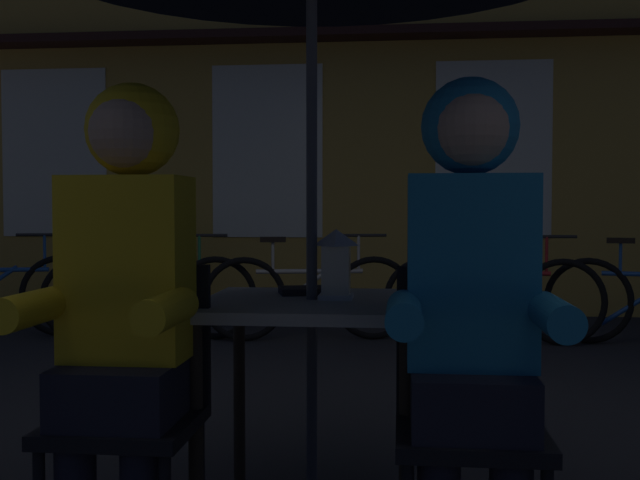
{
  "coord_description": "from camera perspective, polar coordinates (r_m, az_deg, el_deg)",
  "views": [
    {
      "loc": [
        0.29,
        -2.53,
        1.04
      ],
      "look_at": [
        0.0,
        0.26,
        0.92
      ],
      "focal_mm": 43.68,
      "sensor_mm": 36.0,
      "label": 1
    }
  ],
  "objects": [
    {
      "name": "cafe_table",
      "position": [
        2.58,
        -0.6,
        -6.61
      ],
      "size": [
        0.72,
        0.72,
        0.74
      ],
      "color": "#B2AD9E",
      "rests_on": "ground_plane"
    },
    {
      "name": "lantern",
      "position": [
        2.56,
        1.19,
        -1.65
      ],
      "size": [
        0.11,
        0.11,
        0.23
      ],
      "color": "white",
      "rests_on": "cafe_table"
    },
    {
      "name": "chair_left",
      "position": [
        2.36,
        -13.56,
        -11.2
      ],
      "size": [
        0.4,
        0.4,
        0.87
      ],
      "color": "black",
      "rests_on": "ground_plane"
    },
    {
      "name": "chair_right",
      "position": [
        2.24,
        10.84,
        -11.92
      ],
      "size": [
        0.4,
        0.4,
        0.87
      ],
      "color": "black",
      "rests_on": "ground_plane"
    },
    {
      "name": "person_left_hooded",
      "position": [
        2.25,
        -14.13,
        -2.65
      ],
      "size": [
        0.45,
        0.56,
        1.4
      ],
      "color": "black",
      "rests_on": "ground_plane"
    },
    {
      "name": "person_right_hooded",
      "position": [
        2.12,
        11.04,
        -2.92
      ],
      "size": [
        0.45,
        0.56,
        1.4
      ],
      "color": "black",
      "rests_on": "ground_plane"
    },
    {
      "name": "shopfront_building",
      "position": [
        8.19,
        4.41,
        16.86
      ],
      "size": [
        10.0,
        0.93,
        6.2
      ],
      "color": "gold",
      "rests_on": "ground_plane"
    },
    {
      "name": "bicycle_second",
      "position": [
        6.24,
        -12.41,
        -4.07
      ],
      "size": [
        1.65,
        0.4,
        0.84
      ],
      "color": "black",
      "rests_on": "ground_plane"
    },
    {
      "name": "bicycle_third",
      "position": [
        6.11,
        -0.81,
        -4.15
      ],
      "size": [
        1.66,
        0.36,
        0.84
      ],
      "color": "black",
      "rests_on": "ground_plane"
    },
    {
      "name": "bicycle_fourth",
      "position": [
        6.09,
        12.58,
        -4.23
      ],
      "size": [
        1.68,
        0.1,
        0.84
      ],
      "color": "black",
      "rests_on": "ground_plane"
    },
    {
      "name": "book",
      "position": [
        2.72,
        -0.85,
        -3.72
      ],
      "size": [
        0.23,
        0.19,
        0.02
      ],
      "primitive_type": "cube",
      "rotation": [
        0.0,
        0.0,
        0.26
      ],
      "color": "black",
      "rests_on": "cafe_table"
    },
    {
      "name": "potted_plant",
      "position": [
        7.49,
        -12.22,
        -1.49
      ],
      "size": [
        0.6,
        0.6,
        0.92
      ],
      "color": "brown",
      "rests_on": "ground_plane"
    }
  ]
}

